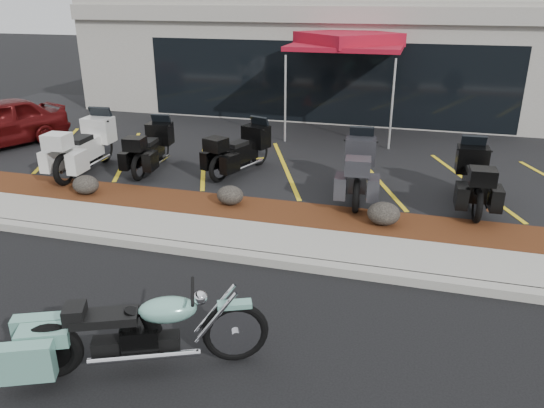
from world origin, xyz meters
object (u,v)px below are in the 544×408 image
(touring_white, at_px, (103,135))
(popup_canopy, at_px, (348,42))
(hero_cruiser, at_px, (235,324))
(traffic_cone, at_px, (261,138))

(touring_white, distance_m, popup_canopy, 7.51)
(popup_canopy, bearing_deg, hero_cruiser, -78.61)
(touring_white, bearing_deg, popup_canopy, -51.80)
(hero_cruiser, bearing_deg, popup_canopy, 68.18)
(popup_canopy, bearing_deg, traffic_cone, -123.70)
(traffic_cone, relative_size, popup_canopy, 0.13)
(popup_canopy, bearing_deg, touring_white, -129.27)
(hero_cruiser, distance_m, traffic_cone, 9.34)
(touring_white, bearing_deg, hero_cruiser, -140.84)
(hero_cruiser, height_order, traffic_cone, hero_cruiser)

